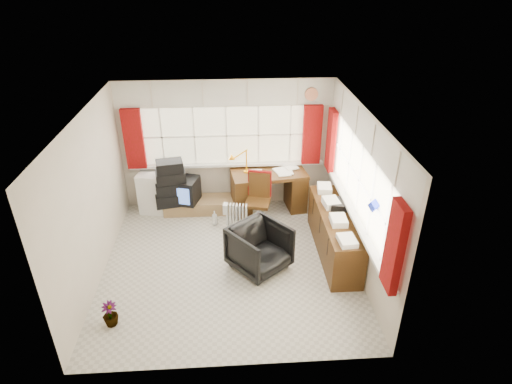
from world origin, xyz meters
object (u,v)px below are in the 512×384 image
(mini_fridge, at_px, (153,192))
(tv_bench, at_px, (201,205))
(credenza, at_px, (334,233))
(desk, at_px, (269,189))
(radiator, at_px, (237,221))
(desk_lamp, at_px, (246,156))
(task_chair, at_px, (259,197))
(crt_tv, at_px, (184,190))
(office_chair, at_px, (260,248))

(mini_fridge, bearing_deg, tv_bench, -5.04)
(mini_fridge, bearing_deg, credenza, -26.69)
(desk, bearing_deg, radiator, -130.19)
(credenza, bearing_deg, desk_lamp, 132.06)
(task_chair, xyz_separation_m, tv_bench, (-1.10, 0.54, -0.43))
(task_chair, xyz_separation_m, crt_tv, (-1.40, 0.49, -0.06))
(crt_tv, distance_m, mini_fridge, 0.63)
(office_chair, bearing_deg, desk, 41.06)
(tv_bench, distance_m, crt_tv, 0.47)
(office_chair, height_order, tv_bench, office_chair)
(desk_lamp, xyz_separation_m, office_chair, (0.11, -1.85, -0.77))
(credenza, height_order, tv_bench, credenza)
(desk_lamp, relative_size, credenza, 0.24)
(office_chair, relative_size, crt_tv, 1.28)
(task_chair, relative_size, radiator, 1.84)
(credenza, bearing_deg, crt_tv, 150.28)
(desk, bearing_deg, tv_bench, 178.04)
(desk_lamp, bearing_deg, desk, -6.39)
(tv_bench, xyz_separation_m, mini_fridge, (-0.90, 0.08, 0.28))
(radiator, distance_m, tv_bench, 1.06)
(desk, bearing_deg, crt_tv, -179.86)
(office_chair, relative_size, tv_bench, 0.59)
(task_chair, bearing_deg, crt_tv, 160.58)
(mini_fridge, bearing_deg, office_chair, -45.04)
(task_chair, xyz_separation_m, credenza, (1.18, -0.98, -0.16))
(desk_lamp, xyz_separation_m, credenza, (1.37, -1.52, -0.75))
(desk, height_order, tv_bench, desk)
(tv_bench, bearing_deg, task_chair, -26.23)
(office_chair, xyz_separation_m, credenza, (1.26, 0.33, 0.02))
(office_chair, distance_m, radiator, 1.11)
(tv_bench, bearing_deg, credenza, -33.70)
(credenza, bearing_deg, desk, 122.80)
(crt_tv, bearing_deg, radiator, -37.33)
(desk_lamp, height_order, mini_fridge, desk_lamp)
(task_chair, height_order, mini_fridge, task_chair)
(desk_lamp, distance_m, task_chair, 0.82)
(desk, relative_size, credenza, 0.74)
(tv_bench, bearing_deg, mini_fridge, 174.96)
(crt_tv, bearing_deg, tv_bench, 9.42)
(desk, bearing_deg, task_chair, -114.70)
(desk_lamp, distance_m, tv_bench, 1.36)
(task_chair, relative_size, office_chair, 1.27)
(radiator, relative_size, tv_bench, 0.41)
(office_chair, distance_m, mini_fridge, 2.72)
(tv_bench, bearing_deg, office_chair, -61.09)
(office_chair, xyz_separation_m, mini_fridge, (-1.92, 1.93, 0.03))
(task_chair, height_order, radiator, task_chair)
(office_chair, bearing_deg, task_chair, 47.27)
(crt_tv, bearing_deg, mini_fridge, 167.98)
(task_chair, relative_size, mini_fridge, 1.29)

